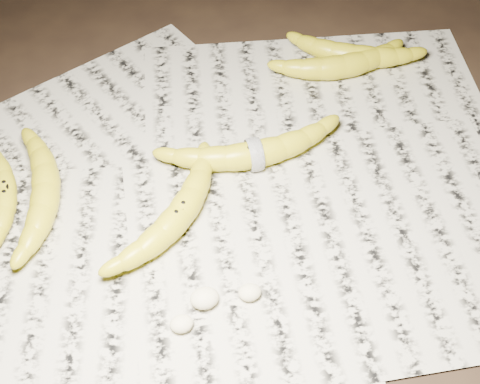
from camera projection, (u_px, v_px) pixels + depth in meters
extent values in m
plane|color=black|center=(222.00, 213.00, 0.95)|extent=(3.00, 3.00, 0.00)
cube|color=#B5B09B|center=(210.00, 196.00, 0.96)|extent=(0.90, 0.70, 0.01)
torus|color=white|center=(254.00, 153.00, 0.98)|extent=(0.00, 0.05, 0.05)
ellipsoid|color=#F5ECBE|center=(204.00, 296.00, 0.84)|extent=(0.04, 0.03, 0.02)
ellipsoid|color=#F5ECBE|center=(181.00, 322.00, 0.82)|extent=(0.03, 0.02, 0.02)
ellipsoid|color=#F5ECBE|center=(250.00, 291.00, 0.85)|extent=(0.03, 0.02, 0.02)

